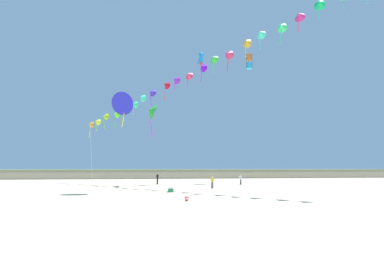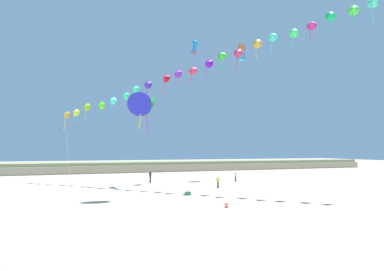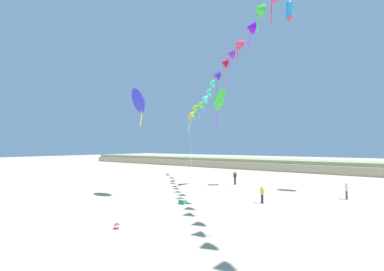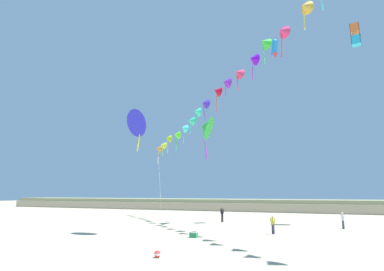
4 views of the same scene
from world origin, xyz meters
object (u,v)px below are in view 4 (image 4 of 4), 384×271
(person_near_left, at_px, (222,213))
(large_kite_low_lead, at_px, (355,35))
(beach_ball, at_px, (157,254))
(beach_cooler, at_px, (194,235))
(large_kite_mid_trail, at_px, (140,122))
(person_near_right, at_px, (343,219))
(person_mid_center, at_px, (273,223))
(large_kite_outer_drift, at_px, (205,128))
(large_kite_high_solo, at_px, (275,48))

(person_near_left, distance_m, large_kite_low_lead, 25.75)
(beach_ball, bearing_deg, beach_cooler, 97.26)
(beach_ball, bearing_deg, large_kite_mid_trail, 129.32)
(person_near_right, xyz_separation_m, large_kite_mid_trail, (-15.97, -10.46, 8.50))
(person_mid_center, height_order, large_kite_low_lead, large_kite_low_lead)
(beach_ball, bearing_deg, large_kite_outer_drift, 101.31)
(person_near_right, relative_size, beach_ball, 4.18)
(person_mid_center, bearing_deg, large_kite_low_lead, 49.03)
(large_kite_low_lead, distance_m, beach_ball, 33.19)
(large_kite_outer_drift, bearing_deg, person_near_left, 69.94)
(person_mid_center, distance_m, large_kite_low_lead, 24.53)
(beach_ball, bearing_deg, large_kite_high_solo, 77.72)
(person_near_right, distance_m, large_kite_high_solo, 20.65)
(large_kite_outer_drift, bearing_deg, beach_cooler, -75.74)
(large_kite_mid_trail, distance_m, beach_ball, 13.19)
(person_near_right, xyz_separation_m, large_kite_high_solo, (-5.53, 2.61, 19.72))
(large_kite_high_solo, bearing_deg, person_mid_center, -90.47)
(person_near_right, distance_m, beach_cooler, 15.10)
(person_near_left, distance_m, large_kite_outer_drift, 10.16)
(large_kite_high_solo, relative_size, large_kite_outer_drift, 0.47)
(person_near_left, distance_m, large_kite_mid_trail, 15.60)
(person_near_left, xyz_separation_m, large_kite_high_solo, (6.89, 0.41, 19.63))
(person_near_left, relative_size, person_near_right, 1.11)
(large_kite_outer_drift, bearing_deg, large_kite_mid_trail, -104.40)
(person_near_right, xyz_separation_m, person_mid_center, (-5.60, -6.19, -0.01))
(person_near_right, bearing_deg, large_kite_high_solo, 154.77)
(beach_cooler, bearing_deg, beach_ball, -82.74)
(person_mid_center, xyz_separation_m, large_kite_outer_drift, (-7.81, 5.64, 9.84))
(person_near_right, relative_size, large_kite_low_lead, 0.58)
(person_mid_center, height_order, large_kite_high_solo, large_kite_high_solo)
(person_mid_center, distance_m, large_kite_high_solo, 21.60)
(large_kite_low_lead, distance_m, large_kite_outer_drift, 20.35)
(large_kite_low_lead, height_order, large_kite_mid_trail, large_kite_low_lead)
(large_kite_mid_trail, bearing_deg, person_near_left, 74.34)
(large_kite_high_solo, bearing_deg, beach_cooler, -112.44)
(person_mid_center, bearing_deg, person_near_right, 47.82)
(person_mid_center, distance_m, beach_ball, 12.41)
(person_mid_center, height_order, beach_cooler, person_mid_center)
(large_kite_high_solo, height_order, large_kite_outer_drift, large_kite_high_solo)
(beach_cooler, relative_size, beach_ball, 1.59)
(large_kite_mid_trail, relative_size, large_kite_outer_drift, 0.74)
(person_near_right, distance_m, large_kite_outer_drift, 16.65)
(large_kite_mid_trail, height_order, large_kite_high_solo, large_kite_high_solo)
(beach_ball, bearing_deg, person_mid_center, 69.37)
(person_near_right, relative_size, large_kite_high_solo, 0.62)
(large_kite_low_lead, bearing_deg, person_mid_center, -130.97)
(large_kite_low_lead, xyz_separation_m, large_kite_high_solo, (-8.89, -1.53, -0.63))
(person_near_left, xyz_separation_m, beach_ball, (2.45, -19.98, -0.79))
(person_near_right, height_order, beach_cooler, person_near_right)
(person_near_right, height_order, large_kite_low_lead, large_kite_low_lead)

